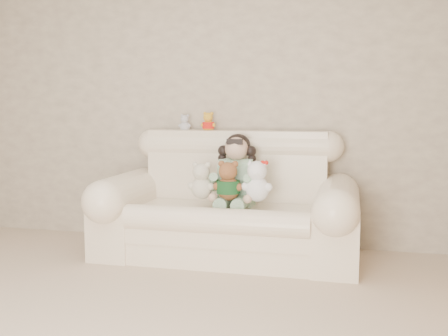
% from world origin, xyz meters
% --- Properties ---
extents(wall_back, '(4.50, 0.00, 4.50)m').
position_xyz_m(wall_back, '(0.00, 2.50, 1.30)').
color(wall_back, beige).
rests_on(wall_back, ground).
extents(sofa, '(2.10, 0.95, 1.03)m').
position_xyz_m(sofa, '(0.33, 2.00, 0.52)').
color(sofa, '#F7EBC7').
rests_on(sofa, floor).
extents(seated_child, '(0.39, 0.46, 0.60)m').
position_xyz_m(seated_child, '(0.39, 2.08, 0.72)').
color(seated_child, '#2F793C').
rests_on(seated_child, sofa).
extents(brown_teddy, '(0.25, 0.20, 0.37)m').
position_xyz_m(brown_teddy, '(0.37, 1.87, 0.68)').
color(brown_teddy, brown).
rests_on(brown_teddy, sofa).
extents(white_cat, '(0.29, 0.24, 0.38)m').
position_xyz_m(white_cat, '(0.60, 1.88, 0.69)').
color(white_cat, white).
rests_on(white_cat, sofa).
extents(cream_teddy, '(0.24, 0.19, 0.35)m').
position_xyz_m(cream_teddy, '(0.15, 1.88, 0.67)').
color(cream_teddy, beige).
rests_on(cream_teddy, sofa).
extents(yellow_mini_bear, '(0.14, 0.11, 0.21)m').
position_xyz_m(yellow_mini_bear, '(0.07, 2.37, 1.11)').
color(yellow_mini_bear, yellow).
rests_on(yellow_mini_bear, sofa).
extents(grey_mini_plush, '(0.14, 0.12, 0.18)m').
position_xyz_m(grey_mini_plush, '(-0.15, 2.39, 1.10)').
color(grey_mini_plush, silver).
rests_on(grey_mini_plush, sofa).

